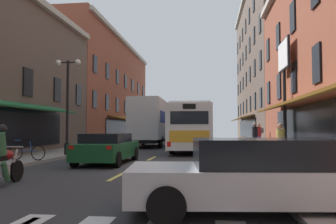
{
  "coord_description": "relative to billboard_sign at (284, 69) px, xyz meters",
  "views": [
    {
      "loc": [
        2.96,
        -14.44,
        1.54
      ],
      "look_at": [
        0.48,
        5.98,
        2.54
      ],
      "focal_mm": 36.32,
      "sensor_mm": 36.0,
      "label": 1
    }
  ],
  "objects": [
    {
      "name": "transit_bus",
      "position": [
        -5.17,
        5.27,
        -3.15
      ],
      "size": [
        2.69,
        12.28,
        3.09
      ],
      "color": "silver",
      "rests_on": "ground"
    },
    {
      "name": "bicycle_near",
      "position": [
        -12.1,
        -4.85,
        -4.28
      ],
      "size": [
        1.71,
        0.48,
        0.91
      ],
      "color": "black",
      "rests_on": "sidewalk_left"
    },
    {
      "name": "street_lamp_twin",
      "position": [
        -11.74,
        -1.45,
        -1.77
      ],
      "size": [
        1.42,
        0.32,
        5.17
      ],
      "color": "black",
      "rests_on": "sidewalk_left"
    },
    {
      "name": "box_truck",
      "position": [
        -9.01,
        9.03,
        -2.74
      ],
      "size": [
        2.57,
        7.95,
        3.92
      ],
      "color": "black",
      "rests_on": "ground"
    },
    {
      "name": "pedestrian_near",
      "position": [
        -0.36,
        7.11,
        -3.68
      ],
      "size": [
        0.52,
        0.4,
        1.8
      ],
      "rotation": [
        0.0,
        0.0,
        1.26
      ],
      "color": "#66387F",
      "rests_on": "sidewalk_right"
    },
    {
      "name": "sedan_mid",
      "position": [
        -8.58,
        -4.39,
        -4.09
      ],
      "size": [
        1.97,
        4.65,
        1.32
      ],
      "color": "#144723",
      "rests_on": "ground"
    },
    {
      "name": "sidewalk_right",
      "position": [
        -1.15,
        -4.62,
        -4.71
      ],
      "size": [
        3.0,
        80.0,
        0.14
      ],
      "primitive_type": "cube",
      "color": "gray",
      "rests_on": "ground"
    },
    {
      "name": "ground_plane",
      "position": [
        -7.05,
        -4.62,
        -4.83
      ],
      "size": [
        34.8,
        80.0,
        0.1
      ],
      "primitive_type": "cube",
      "color": "#333335"
    },
    {
      "name": "sedan_near",
      "position": [
        -3.25,
        -12.61,
        -4.09
      ],
      "size": [
        4.7,
        2.37,
        1.35
      ],
      "color": "silver",
      "rests_on": "ground"
    },
    {
      "name": "motorcycle_rider",
      "position": [
        -9.64,
        -10.51,
        -4.07
      ],
      "size": [
        0.62,
        2.07,
        1.66
      ],
      "color": "black",
      "rests_on": "ground"
    },
    {
      "name": "pedestrian_far",
      "position": [
        -1.19,
        3.24,
        -3.72
      ],
      "size": [
        0.36,
        0.36,
        1.78
      ],
      "rotation": [
        0.0,
        0.0,
        0.28
      ],
      "color": "#33663F",
      "rests_on": "sidewalk_right"
    },
    {
      "name": "sidewalk_left",
      "position": [
        -12.95,
        -4.62,
        -4.71
      ],
      "size": [
        3.0,
        80.0,
        0.14
      ],
      "primitive_type": "cube",
      "color": "gray",
      "rests_on": "ground"
    },
    {
      "name": "billboard_sign",
      "position": [
        0.0,
        0.0,
        0.0
      ],
      "size": [
        0.4,
        2.43,
        6.24
      ],
      "color": "black",
      "rests_on": "sidewalk_right"
    },
    {
      "name": "lane_centre_dashes",
      "position": [
        -7.05,
        -4.87,
        -4.78
      ],
      "size": [
        0.14,
        73.9,
        0.01
      ],
      "color": "#DBCC4C",
      "rests_on": "ground"
    },
    {
      "name": "pedestrian_mid",
      "position": [
        -0.97,
        -3.59,
        -3.81
      ],
      "size": [
        0.36,
        0.36,
        1.63
      ],
      "rotation": [
        0.0,
        0.0,
        0.8
      ],
      "color": "navy",
      "rests_on": "sidewalk_right"
    }
  ]
}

